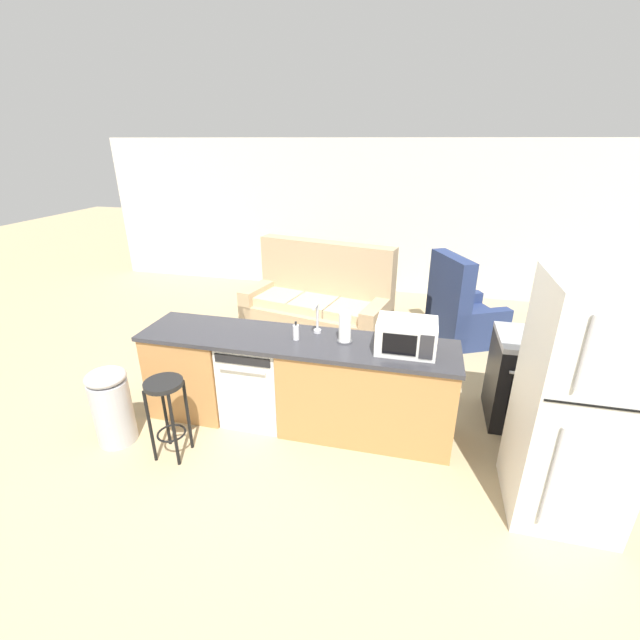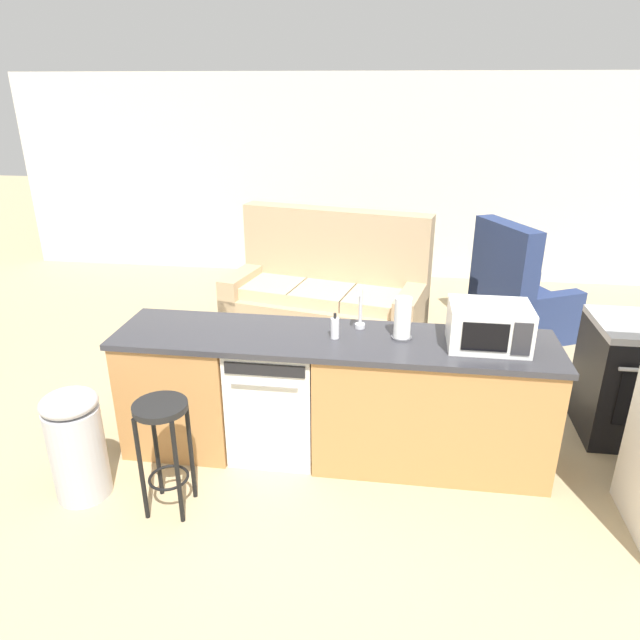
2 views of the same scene
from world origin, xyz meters
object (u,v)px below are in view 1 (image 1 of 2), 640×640
object	(u,v)px
stove_range	(533,381)
paper_towel_roll	(345,328)
kettle	(561,326)
trash_bin	(112,405)
couch	(319,306)
dishwasher	(257,379)
refrigerator	(580,405)
microwave	(406,336)
armchair	(460,316)
bar_stool	(166,403)
soap_bottle	(296,332)

from	to	relation	value
stove_range	paper_towel_roll	distance (m)	1.91
kettle	trash_bin	size ratio (longest dim) A/B	0.28
trash_bin	couch	size ratio (longest dim) A/B	0.35
trash_bin	couch	distance (m)	3.07
stove_range	trash_bin	distance (m)	3.92
dishwasher	refrigerator	xyz separation A→B (m)	(2.60, -0.55, 0.48)
microwave	kettle	xyz separation A→B (m)	(1.38, 0.68, -0.05)
couch	trash_bin	bearing A→B (deg)	-113.72
microwave	armchair	xyz separation A→B (m)	(0.65, 2.33, -0.69)
refrigerator	trash_bin	bearing A→B (deg)	-178.17
stove_range	bar_stool	size ratio (longest dim) A/B	1.22
couch	paper_towel_roll	bearing A→B (deg)	-70.39
bar_stool	armchair	xyz separation A→B (m)	(2.56, 3.04, -0.19)
stove_range	trash_bin	size ratio (longest dim) A/B	1.22
refrigerator	soap_bottle	size ratio (longest dim) A/B	10.24
bar_stool	refrigerator	bearing A→B (deg)	3.09
refrigerator	bar_stool	bearing A→B (deg)	-176.91
microwave	paper_towel_roll	size ratio (longest dim) A/B	1.77
microwave	refrigerator	bearing A→B (deg)	-24.37
dishwasher	bar_stool	world-z (taller)	dishwasher
refrigerator	armchair	world-z (taller)	refrigerator
microwave	armchair	bearing A→B (deg)	74.43
paper_towel_roll	soap_bottle	xyz separation A→B (m)	(-0.44, -0.06, -0.07)
dishwasher	microwave	xyz separation A→B (m)	(1.39, -0.00, 0.62)
microwave	armchair	world-z (taller)	armchair
dishwasher	stove_range	size ratio (longest dim) A/B	0.93
stove_range	armchair	distance (m)	1.87
couch	dishwasher	bearing A→B (deg)	-92.83
stove_range	microwave	bearing A→B (deg)	-155.57
microwave	dishwasher	bearing A→B (deg)	179.95
dishwasher	armchair	size ratio (longest dim) A/B	0.70
microwave	soap_bottle	bearing A→B (deg)	-179.56
bar_stool	kettle	bearing A→B (deg)	23.00
trash_bin	dishwasher	bearing A→B (deg)	30.66
dishwasher	trash_bin	xyz separation A→B (m)	(-1.13, -0.67, -0.04)
stove_range	trash_bin	bearing A→B (deg)	-161.92
trash_bin	soap_bottle	bearing A→B (deg)	23.17
stove_range	microwave	size ratio (longest dim) A/B	1.80
refrigerator	paper_towel_roll	distance (m)	1.85
refrigerator	couch	bearing A→B (deg)	132.84
dishwasher	stove_range	distance (m)	2.66
stove_range	paper_towel_roll	bearing A→B (deg)	-164.11
kettle	couch	distance (m)	3.09
trash_bin	armchair	size ratio (longest dim) A/B	0.62
soap_bottle	bar_stool	world-z (taller)	soap_bottle
soap_bottle	couch	distance (m)	2.25
stove_range	bar_stool	xyz separation A→B (m)	(-3.12, -1.27, 0.08)
dishwasher	refrigerator	size ratio (longest dim) A/B	0.47
microwave	trash_bin	size ratio (longest dim) A/B	0.68
soap_bottle	couch	size ratio (longest dim) A/B	0.08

